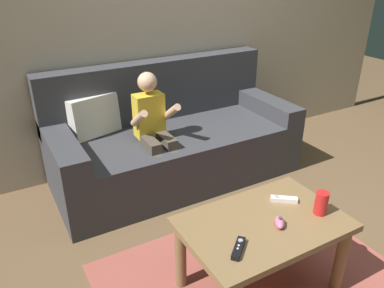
{
  "coord_description": "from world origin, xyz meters",
  "views": [
    {
      "loc": [
        -1.45,
        -1.12,
        1.59
      ],
      "look_at": [
        -0.44,
        0.67,
        0.59
      ],
      "focal_mm": 35.68,
      "sensor_mm": 36.0,
      "label": 1
    }
  ],
  "objects_px": {
    "coffee_table": "(263,234)",
    "nunchuk_pink": "(280,222)",
    "soda_can": "(321,203)",
    "game_remote_black_near_edge": "(238,248)",
    "game_remote_white_far_corner": "(284,199)",
    "person_seated_on_couch": "(154,129)",
    "couch": "(172,141)"
  },
  "relations": [
    {
      "from": "coffee_table",
      "to": "soda_can",
      "type": "bearing_deg",
      "value": -16.43
    },
    {
      "from": "game_remote_black_near_edge",
      "to": "game_remote_white_far_corner",
      "type": "bearing_deg",
      "value": 23.9
    },
    {
      "from": "game_remote_black_near_edge",
      "to": "game_remote_white_far_corner",
      "type": "relative_size",
      "value": 0.97
    },
    {
      "from": "couch",
      "to": "coffee_table",
      "type": "distance_m",
      "value": 1.3
    },
    {
      "from": "person_seated_on_couch",
      "to": "game_remote_white_far_corner",
      "type": "bearing_deg",
      "value": -74.34
    },
    {
      "from": "coffee_table",
      "to": "soda_can",
      "type": "height_order",
      "value": "soda_can"
    },
    {
      "from": "coffee_table",
      "to": "person_seated_on_couch",
      "type": "bearing_deg",
      "value": 94.36
    },
    {
      "from": "soda_can",
      "to": "game_remote_black_near_edge",
      "type": "bearing_deg",
      "value": -177.51
    },
    {
      "from": "game_remote_black_near_edge",
      "to": "game_remote_white_far_corner",
      "type": "height_order",
      "value": "same"
    },
    {
      "from": "person_seated_on_couch",
      "to": "coffee_table",
      "type": "xyz_separation_m",
      "value": [
        0.08,
        -1.11,
        -0.17
      ]
    },
    {
      "from": "coffee_table",
      "to": "game_remote_white_far_corner",
      "type": "relative_size",
      "value": 6.07
    },
    {
      "from": "person_seated_on_couch",
      "to": "game_remote_white_far_corner",
      "type": "height_order",
      "value": "person_seated_on_couch"
    },
    {
      "from": "couch",
      "to": "game_remote_black_near_edge",
      "type": "xyz_separation_m",
      "value": [
        -0.37,
        -1.4,
        0.14
      ]
    },
    {
      "from": "nunchuk_pink",
      "to": "game_remote_white_far_corner",
      "type": "relative_size",
      "value": 0.75
    },
    {
      "from": "soda_can",
      "to": "coffee_table",
      "type": "bearing_deg",
      "value": 163.57
    },
    {
      "from": "couch",
      "to": "soda_can",
      "type": "relative_size",
      "value": 15.31
    },
    {
      "from": "coffee_table",
      "to": "nunchuk_pink",
      "type": "distance_m",
      "value": 0.12
    },
    {
      "from": "nunchuk_pink",
      "to": "game_remote_black_near_edge",
      "type": "bearing_deg",
      "value": -170.73
    },
    {
      "from": "couch",
      "to": "nunchuk_pink",
      "type": "xyz_separation_m",
      "value": [
        -0.1,
        -1.35,
        0.15
      ]
    },
    {
      "from": "couch",
      "to": "coffee_table",
      "type": "height_order",
      "value": "couch"
    },
    {
      "from": "game_remote_white_far_corner",
      "to": "soda_can",
      "type": "xyz_separation_m",
      "value": [
        0.09,
        -0.17,
        0.05
      ]
    },
    {
      "from": "nunchuk_pink",
      "to": "soda_can",
      "type": "bearing_deg",
      "value": -5.11
    },
    {
      "from": "nunchuk_pink",
      "to": "game_remote_white_far_corner",
      "type": "distance_m",
      "value": 0.22
    },
    {
      "from": "couch",
      "to": "game_remote_black_near_edge",
      "type": "relative_size",
      "value": 14.53
    },
    {
      "from": "nunchuk_pink",
      "to": "soda_can",
      "type": "distance_m",
      "value": 0.25
    },
    {
      "from": "couch",
      "to": "nunchuk_pink",
      "type": "bearing_deg",
      "value": -94.09
    },
    {
      "from": "game_remote_white_far_corner",
      "to": "coffee_table",
      "type": "bearing_deg",
      "value": -157.38
    },
    {
      "from": "coffee_table",
      "to": "game_remote_white_far_corner",
      "type": "distance_m",
      "value": 0.24
    },
    {
      "from": "person_seated_on_couch",
      "to": "soda_can",
      "type": "xyz_separation_m",
      "value": [
        0.37,
        -1.19,
        -0.03
      ]
    },
    {
      "from": "nunchuk_pink",
      "to": "soda_can",
      "type": "xyz_separation_m",
      "value": [
        0.25,
        -0.02,
        0.04
      ]
    },
    {
      "from": "game_remote_black_near_edge",
      "to": "nunchuk_pink",
      "type": "distance_m",
      "value": 0.28
    },
    {
      "from": "person_seated_on_couch",
      "to": "game_remote_black_near_edge",
      "type": "height_order",
      "value": "person_seated_on_couch"
    }
  ]
}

